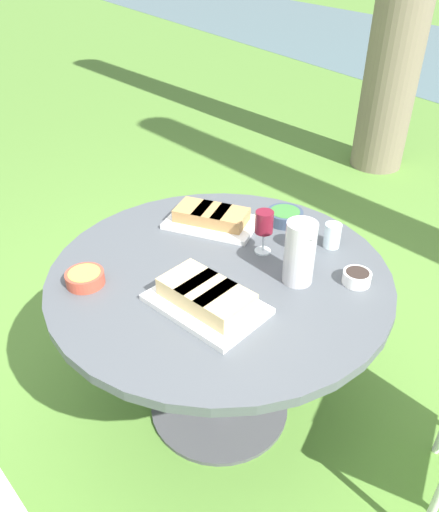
{
  "coord_description": "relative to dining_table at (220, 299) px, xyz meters",
  "views": [
    {
      "loc": [
        1.2,
        -0.74,
        1.71
      ],
      "look_at": [
        0.0,
        0.0,
        0.77
      ],
      "focal_mm": 35.0,
      "sensor_mm": 36.0,
      "label": 1
    }
  ],
  "objects": [
    {
      "name": "water_pitcher",
      "position": [
        0.19,
        0.19,
        0.24
      ],
      "size": [
        0.11,
        0.1,
        0.22
      ],
      "color": "silver",
      "rests_on": "dining_table"
    },
    {
      "name": "wine_glass",
      "position": [
        -0.02,
        0.2,
        0.24
      ],
      "size": [
        0.07,
        0.07,
        0.17
      ],
      "color": "silver",
      "rests_on": "dining_table"
    },
    {
      "name": "platter_charcuterie",
      "position": [
        0.15,
        -0.14,
        0.16
      ],
      "size": [
        0.41,
        0.33,
        0.08
      ],
      "color": "white",
      "rests_on": "dining_table"
    },
    {
      "name": "platter_bread_main",
      "position": [
        -0.28,
        0.14,
        0.16
      ],
      "size": [
        0.41,
        0.38,
        0.07
      ],
      "color": "white",
      "rests_on": "dining_table"
    },
    {
      "name": "bowl_salad",
      "position": [
        -0.15,
        0.4,
        0.15
      ],
      "size": [
        0.15,
        0.15,
        0.05
      ],
      "color": "#334256",
      "rests_on": "dining_table"
    },
    {
      "name": "cup_water_near",
      "position": [
        0.06,
        0.33,
        0.18
      ],
      "size": [
        0.08,
        0.08,
        0.11
      ],
      "color": "silver",
      "rests_on": "dining_table"
    },
    {
      "name": "bowl_olives",
      "position": [
        0.3,
        0.35,
        0.15
      ],
      "size": [
        0.09,
        0.09,
        0.04
      ],
      "color": "white",
      "rests_on": "dining_table"
    },
    {
      "name": "bowl_fries",
      "position": [
        -0.17,
        -0.42,
        0.15
      ],
      "size": [
        0.13,
        0.13,
        0.04
      ],
      "color": "#B74733",
      "rests_on": "dining_table"
    },
    {
      "name": "cup_water_far",
      "position": [
        0.08,
        0.44,
        0.17
      ],
      "size": [
        0.06,
        0.06,
        0.09
      ],
      "color": "silver",
      "rests_on": "dining_table"
    },
    {
      "name": "dining_table",
      "position": [
        0.0,
        0.0,
        0.0
      ],
      "size": [
        1.19,
        1.19,
        0.71
      ],
      "color": "#4C4C51",
      "rests_on": "ground_plane"
    },
    {
      "name": "ground_plane",
      "position": [
        0.0,
        0.0,
        -0.58
      ],
      "size": [
        40.0,
        40.0,
        0.0
      ],
      "primitive_type": "plane",
      "color": "#5B8C38"
    }
  ]
}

